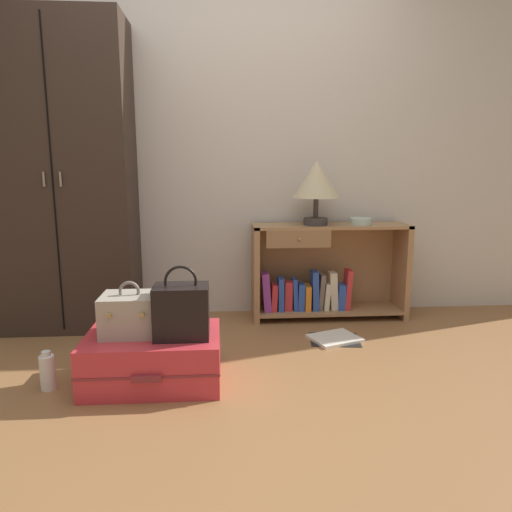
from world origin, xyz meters
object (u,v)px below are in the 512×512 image
object	(u,v)px
open_book_on_floor	(335,339)
train_case	(130,314)
bottle	(48,372)
handbag	(182,311)
suitcase_large	(154,358)
table_lamp	(316,181)
bookshelf	(322,274)
wardrobe	(64,178)
bowl	(360,221)

from	to	relation	value
open_book_on_floor	train_case	bearing A→B (deg)	-156.88
bottle	handbag	bearing A→B (deg)	0.02
suitcase_large	table_lamp	bearing A→B (deg)	43.56
bookshelf	table_lamp	world-z (taller)	table_lamp
wardrobe	suitcase_large	xyz separation A→B (m)	(0.68, -0.94, -0.89)
bowl	open_book_on_floor	bearing A→B (deg)	-120.93
wardrobe	bookshelf	distance (m)	1.90
handbag	open_book_on_floor	bearing A→B (deg)	31.65
bowl	suitcase_large	xyz separation A→B (m)	(-1.35, -0.98, -0.58)
bowl	train_case	xyz separation A→B (m)	(-1.46, -0.96, -0.35)
wardrobe	bookshelf	bearing A→B (deg)	2.41
suitcase_large	train_case	size ratio (longest dim) A/B	2.42
bowl	suitcase_large	bearing A→B (deg)	-144.09
suitcase_large	bowl	bearing A→B (deg)	35.91
bowl	table_lamp	bearing A→B (deg)	-179.51
wardrobe	suitcase_large	distance (m)	1.46
bowl	bottle	distance (m)	2.22
handbag	wardrobe	bearing A→B (deg)	130.08
bookshelf	handbag	world-z (taller)	bookshelf
wardrobe	suitcase_large	world-z (taller)	wardrobe
bookshelf	open_book_on_floor	xyz separation A→B (m)	(-0.02, -0.49, -0.31)
wardrobe	bottle	distance (m)	1.36
bookshelf	suitcase_large	distance (m)	1.50
train_case	suitcase_large	bearing A→B (deg)	-6.66
suitcase_large	handbag	world-z (taller)	handbag
bowl	train_case	size ratio (longest dim) A/B	0.55
wardrobe	bowl	world-z (taller)	wardrobe
train_case	bookshelf	bearing A→B (deg)	39.83
wardrobe	handbag	world-z (taller)	wardrobe
train_case	open_book_on_floor	bearing A→B (deg)	23.12
suitcase_large	bottle	size ratio (longest dim) A/B	3.44
suitcase_large	handbag	distance (m)	0.31
table_lamp	bowl	distance (m)	0.43
suitcase_large	handbag	size ratio (longest dim) A/B	1.88
bookshelf	suitcase_large	bearing A→B (deg)	-137.11
wardrobe	train_case	bearing A→B (deg)	-58.43
bookshelf	bowl	size ratio (longest dim) A/B	7.21
suitcase_large	wardrobe	bearing A→B (deg)	125.83
handbag	bowl	bearing A→B (deg)	40.66
train_case	handbag	world-z (taller)	handbag
bookshelf	wardrobe	bearing A→B (deg)	-177.59
handbag	open_book_on_floor	world-z (taller)	handbag
wardrobe	table_lamp	distance (m)	1.70
suitcase_large	open_book_on_floor	xyz separation A→B (m)	(1.07, 0.52, -0.12)
bowl	handbag	world-z (taller)	bowl
wardrobe	suitcase_large	bearing A→B (deg)	-54.17
suitcase_large	bottle	distance (m)	0.52
handbag	bottle	world-z (taller)	handbag
wardrobe	open_book_on_floor	xyz separation A→B (m)	(1.75, -0.42, -1.01)
bowl	suitcase_large	distance (m)	1.76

